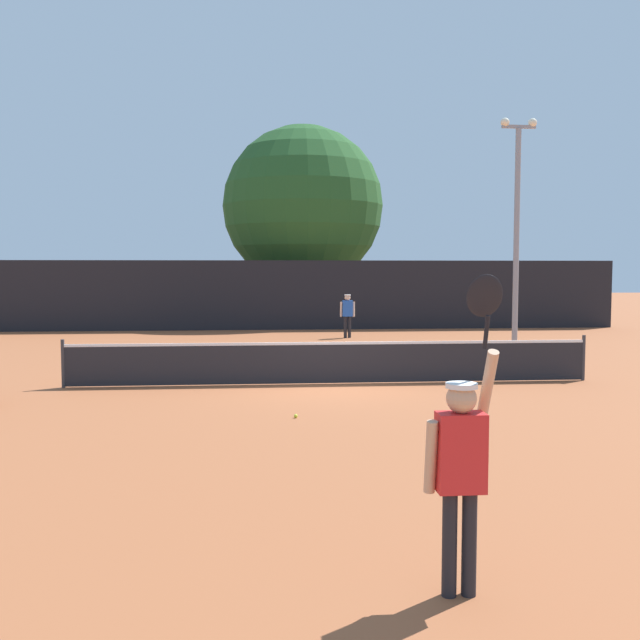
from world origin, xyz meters
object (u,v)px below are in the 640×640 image
object	(u,v)px
large_tree	(303,206)
parked_car_far	(466,302)
player_serving	(461,455)
parked_car_near	(221,306)
tennis_ball	(296,416)
parked_car_mid	(321,305)
light_pole	(517,218)
player_receiving	(347,311)

from	to	relation	value
large_tree	parked_car_far	size ratio (longest dim) A/B	2.20
player_serving	parked_car_far	xyz separation A→B (m)	(10.11, 33.65, -0.36)
parked_car_near	large_tree	bearing A→B (deg)	-8.05
tennis_ball	parked_car_mid	size ratio (longest dim) A/B	0.02
light_pole	large_tree	distance (m)	14.17
tennis_ball	player_serving	bearing A→B (deg)	-81.93
player_serving	tennis_ball	bearing A→B (deg)	98.07
player_serving	parked_car_near	size ratio (longest dim) A/B	0.59
large_tree	parked_car_mid	world-z (taller)	large_tree
light_pole	large_tree	bearing A→B (deg)	115.64
player_receiving	tennis_ball	xyz separation A→B (m)	(-2.71, -14.32, -0.98)
tennis_ball	parked_car_near	distance (m)	23.83
light_pole	parked_car_far	bearing A→B (deg)	78.46
light_pole	parked_car_mid	xyz separation A→B (m)	(-5.15, 13.52, -3.48)
parked_car_mid	large_tree	bearing A→B (deg)	-137.95
light_pole	large_tree	xyz separation A→B (m)	(-6.10, 12.71, 1.44)
player_serving	tennis_ball	size ratio (longest dim) A/B	37.86
tennis_ball	large_tree	xyz separation A→B (m)	(1.52, 22.59, 5.67)
tennis_ball	large_tree	bearing A→B (deg)	86.15
player_receiving	parked_car_near	size ratio (longest dim) A/B	0.38
light_pole	large_tree	size ratio (longest dim) A/B	0.77
tennis_ball	parked_car_mid	bearing A→B (deg)	83.96
player_serving	player_receiving	distance (m)	21.22
large_tree	player_serving	bearing A→B (deg)	-91.07
player_receiving	parked_car_mid	size ratio (longest dim) A/B	0.39
tennis_ball	light_pole	world-z (taller)	light_pole
parked_car_mid	parked_car_far	world-z (taller)	same
player_receiving	parked_car_mid	world-z (taller)	parked_car_mid
large_tree	parked_car_mid	bearing A→B (deg)	40.56
large_tree	parked_car_far	distance (m)	11.56
tennis_ball	parked_car_far	world-z (taller)	parked_car_far
light_pole	parked_car_mid	distance (m)	14.88
parked_car_mid	parked_car_near	bearing A→B (deg)	178.45
light_pole	player_receiving	bearing A→B (deg)	137.91
tennis_ball	light_pole	size ratio (longest dim) A/B	0.01
tennis_ball	parked_car_far	size ratio (longest dim) A/B	0.02
player_serving	parked_car_near	bearing A→B (deg)	96.64
large_tree	parked_car_near	distance (m)	6.50
player_serving	large_tree	bearing A→B (deg)	88.93
tennis_ball	parked_car_far	xyz separation A→B (m)	(11.08, 26.82, 0.74)
player_serving	large_tree	distance (m)	29.78
large_tree	light_pole	bearing A→B (deg)	-64.36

